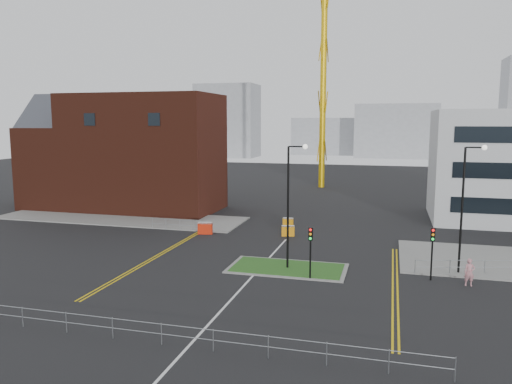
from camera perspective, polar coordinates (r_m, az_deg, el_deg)
ground at (r=30.40m, az=-3.32°, el=-12.67°), size 200.00×200.00×0.00m
pavement_left at (r=57.94m, az=-15.25°, el=-2.88°), size 28.00×8.00×0.12m
island_kerb at (r=37.22m, az=3.61°, el=-8.69°), size 8.60×4.60×0.08m
grass_island at (r=37.22m, az=3.61°, el=-8.66°), size 8.00×4.00×0.12m
brick_building at (r=63.75m, az=-15.05°, el=4.26°), size 24.20×10.07×14.24m
tower_crane at (r=81.82m, az=11.63°, el=19.10°), size 50.42×18.26×38.68m
streetlamp_island at (r=36.00m, az=4.03°, el=-0.50°), size 1.46×0.36×9.18m
streetlamp_right_near at (r=37.66m, az=22.87°, el=-0.74°), size 1.46×0.36×9.18m
traffic_light_island at (r=34.30m, az=6.25°, el=-5.80°), size 0.28×0.33×3.65m
traffic_light_right at (r=35.97m, az=19.52°, el=-5.57°), size 0.28×0.33×3.65m
railing_front at (r=24.91m, az=-7.91°, el=-15.61°), size 24.05×0.05×1.10m
railing_left at (r=50.24m, az=-8.70°, el=-3.54°), size 6.05×0.05×1.10m
centre_line at (r=32.18m, az=-2.17°, el=-11.46°), size 0.15×30.00×0.01m
yellow_left_a at (r=42.52m, az=-10.60°, el=-6.73°), size 0.12×24.00×0.01m
yellow_left_b at (r=42.39m, az=-10.23°, el=-6.77°), size 0.12×24.00×0.01m
yellow_right_a at (r=34.64m, az=15.36°, el=-10.32°), size 0.12×20.00×0.01m
yellow_right_b at (r=34.64m, az=15.86°, el=-10.34°), size 0.12×20.00×0.01m
skyline_a at (r=154.93m, az=-3.25°, el=8.11°), size 18.00×12.00×22.00m
skyline_b at (r=156.96m, az=15.70°, el=6.73°), size 24.00×12.00×16.00m
skyline_d at (r=167.87m, az=9.47°, el=6.30°), size 30.00×12.00×12.00m
pedestrian at (r=36.10m, az=23.21°, el=-8.44°), size 0.69×0.47×1.83m
barrier_left at (r=48.40m, az=-5.83°, el=-4.07°), size 1.44×0.70×1.16m
barrier_mid at (r=47.40m, az=3.68°, el=-4.40°), size 1.27×0.66×1.02m
barrier_right at (r=51.79m, az=3.69°, el=-3.41°), size 1.07×0.39×0.89m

